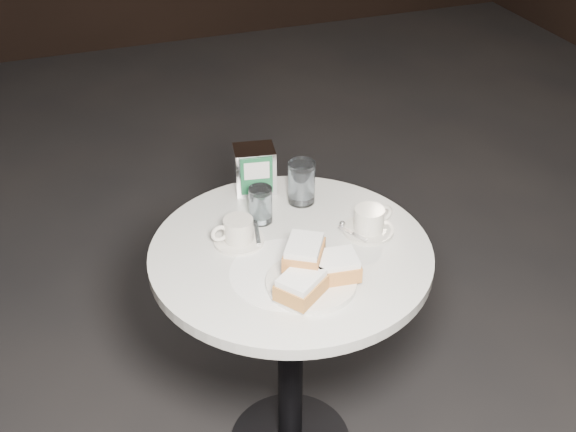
# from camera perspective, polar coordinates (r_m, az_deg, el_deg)

# --- Properties ---
(cafe_table) EXTENTS (0.70, 0.70, 0.74)m
(cafe_table) POSITION_cam_1_polar(r_m,az_deg,el_deg) (1.90, 0.21, -7.41)
(cafe_table) COLOR black
(cafe_table) RESTS_ON ground
(sugar_spill) EXTENTS (0.30, 0.30, 0.00)m
(sugar_spill) POSITION_cam_1_polar(r_m,az_deg,el_deg) (1.70, -0.08, -4.51)
(sugar_spill) COLOR white
(sugar_spill) RESTS_ON cafe_table
(beignet_plate) EXTENTS (0.26, 0.26, 0.10)m
(beignet_plate) POSITION_cam_1_polar(r_m,az_deg,el_deg) (1.64, 1.97, -4.51)
(beignet_plate) COLOR silver
(beignet_plate) RESTS_ON cafe_table
(coffee_cup_left) EXTENTS (0.14, 0.13, 0.07)m
(coffee_cup_left) POSITION_cam_1_polar(r_m,az_deg,el_deg) (1.79, -3.97, -1.29)
(coffee_cup_left) COLOR silver
(coffee_cup_left) RESTS_ON cafe_table
(coffee_cup_right) EXTENTS (0.15, 0.15, 0.07)m
(coffee_cup_right) POSITION_cam_1_polar(r_m,az_deg,el_deg) (1.83, 6.43, -0.46)
(coffee_cup_right) COLOR beige
(coffee_cup_right) RESTS_ON cafe_table
(water_glass_left) EXTENTS (0.07, 0.07, 0.10)m
(water_glass_left) POSITION_cam_1_polar(r_m,az_deg,el_deg) (1.85, -2.18, 0.85)
(water_glass_left) COLOR silver
(water_glass_left) RESTS_ON cafe_table
(water_glass_right) EXTENTS (0.10, 0.10, 0.12)m
(water_glass_right) POSITION_cam_1_polar(r_m,az_deg,el_deg) (1.92, 1.07, 2.64)
(water_glass_right) COLOR silver
(water_glass_right) RESTS_ON cafe_table
(napkin_dispenser) EXTENTS (0.12, 0.11, 0.13)m
(napkin_dispenser) POSITION_cam_1_polar(r_m,az_deg,el_deg) (1.98, -2.66, 3.72)
(napkin_dispenser) COLOR silver
(napkin_dispenser) RESTS_ON cafe_table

